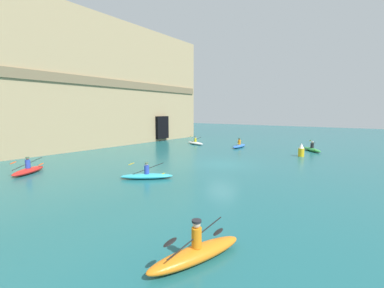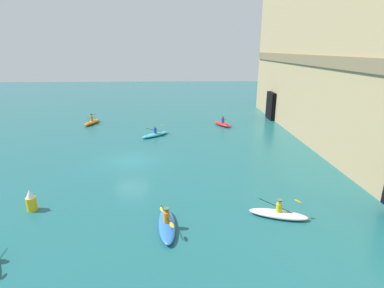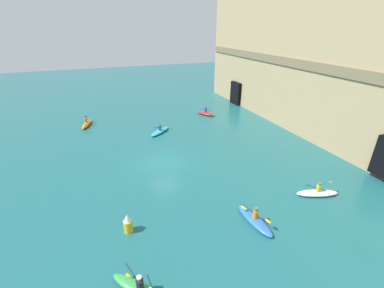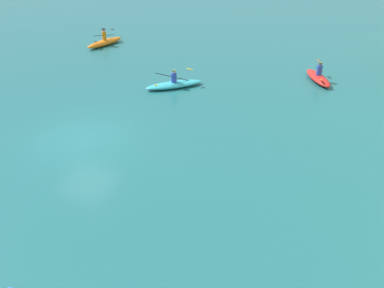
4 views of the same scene
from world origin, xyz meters
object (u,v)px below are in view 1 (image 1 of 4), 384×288
at_px(kayak_red, 28,170).
at_px(marker_buoy, 301,150).
at_px(kayak_white, 195,143).
at_px(kayak_blue, 239,146).
at_px(kayak_orange, 197,252).
at_px(kayak_green, 312,149).
at_px(kayak_cyan, 147,176).

distance_m(kayak_red, marker_buoy, 22.67).
xyz_separation_m(kayak_red, marker_buoy, (18.46, -13.16, 0.35)).
bearing_deg(kayak_white, kayak_blue, 25.83).
bearing_deg(marker_buoy, kayak_orange, -173.75).
bearing_deg(kayak_white, kayak_green, 30.35).
relative_size(kayak_cyan, kayak_orange, 0.94).
height_order(kayak_blue, kayak_white, kayak_blue).
bearing_deg(marker_buoy, kayak_red, 144.53).
relative_size(kayak_green, marker_buoy, 2.39).
distance_m(kayak_cyan, kayak_red, 8.47).
bearing_deg(kayak_cyan, marker_buoy, 27.34).
height_order(kayak_blue, kayak_red, kayak_red).
relative_size(kayak_green, kayak_orange, 0.94).
bearing_deg(kayak_blue, kayak_red, 160.04).
height_order(kayak_orange, marker_buoy, marker_buoy).
relative_size(kayak_white, marker_buoy, 2.48).
xyz_separation_m(kayak_blue, kayak_white, (-0.80, 5.87, -0.01)).
xyz_separation_m(kayak_orange, kayak_red, (1.43, 15.34, -0.01)).
xyz_separation_m(kayak_orange, kayak_blue, (21.95, 9.70, -0.04)).
height_order(kayak_orange, kayak_white, kayak_orange).
bearing_deg(kayak_orange, marker_buoy, 23.04).
height_order(kayak_orange, kayak_blue, kayak_orange).
xyz_separation_m(kayak_white, marker_buoy, (-1.25, -13.39, 0.38)).
bearing_deg(kayak_blue, kayak_green, -78.90).
relative_size(kayak_cyan, kayak_white, 0.96).
distance_m(kayak_green, kayak_red, 26.23).
bearing_deg(kayak_white, kayak_red, -71.26).
relative_size(kayak_green, kayak_red, 1.08).
xyz_separation_m(kayak_white, kayak_red, (-19.72, -0.23, 0.03)).
relative_size(kayak_cyan, kayak_blue, 0.92).
distance_m(kayak_green, marker_buoy, 4.20).
height_order(kayak_blue, marker_buoy, marker_buoy).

